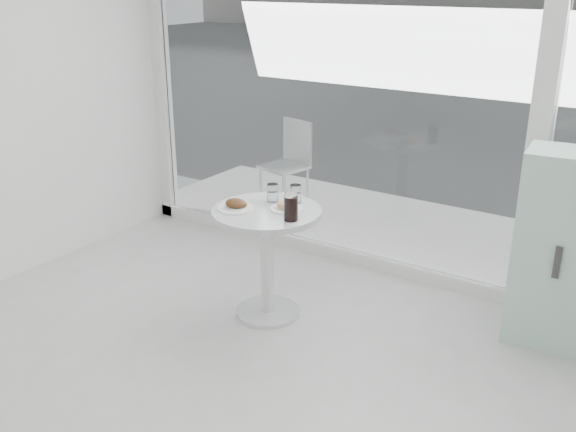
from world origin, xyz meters
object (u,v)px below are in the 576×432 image
Objects in this scene: patio_chair at (290,159)px; water_tumbler_a at (273,194)px; water_tumbler_b at (295,195)px; cola_glass at (291,208)px; plate_fritter at (236,205)px; main_table at (267,240)px; mint_cabinet at (565,251)px; car_white at (483,40)px; plate_donut at (286,207)px.

water_tumbler_a is (0.93, -1.62, 0.28)m from patio_chair.
cola_glass is (0.15, -0.29, 0.03)m from water_tumbler_b.
water_tumbler_a is at bearing 142.70° from cola_glass.
plate_fritter is 1.40× the size of cola_glass.
mint_cabinet is at bearing 23.22° from main_table.
water_tumbler_a is 0.16m from water_tumbler_b.
patio_chair reaches higher than water_tumbler_b.
car_white reaches higher than plate_fritter.
water_tumbler_a is (0.11, 0.26, 0.03)m from plate_fritter.
water_tumbler_b is (0.25, 0.32, 0.03)m from plate_fritter.
car_white is 13.82m from cola_glass.
patio_chair is at bearing 123.62° from cola_glass.
plate_donut is (2.93, -13.33, 0.14)m from car_white.
car_white reaches higher than water_tumbler_a.
mint_cabinet is at bearing 18.20° from water_tumbler_a.
car_white reaches higher than cola_glass.
plate_donut is at bearing -80.64° from water_tumbler_b.
patio_chair is at bearing 119.16° from main_table.
plate_donut is at bearing 32.40° from plate_fritter.
mint_cabinet is 1.87m from water_tumbler_a.
car_white is at bearing 101.12° from plate_fritter.
water_tumbler_a is at bearing 154.08° from plate_donut.
patio_chair is at bearing 119.87° from water_tumbler_a.
car_white is at bearing 104.12° from mint_cabinet.
plate_fritter is 1.11× the size of plate_donut.
plate_donut is at bearing -163.12° from mint_cabinet.
car_white is 22.44× the size of cola_glass.
cola_glass is at bearing -61.99° from water_tumbler_b.
mint_cabinet is 1.44× the size of patio_chair.
main_table is at bearing -111.18° from water_tumbler_b.
plate_fritter is at bearing -113.32° from water_tumbler_a.
water_tumbler_b is (-1.63, -0.52, 0.20)m from mint_cabinet.
cola_glass is at bearing -156.83° from mint_cabinet.
patio_chair is at bearing 124.59° from water_tumbler_b.
car_white reaches higher than main_table.
cola_glass is (1.23, -1.85, 0.31)m from patio_chair.
plate_fritter is at bearing -148.33° from main_table.
plate_fritter is 1.94× the size of water_tumbler_a.
water_tumbler_b is at bearing 118.01° from cola_glass.
mint_cabinet reaches higher than water_tumbler_b.
patio_chair is 5.11× the size of cola_glass.
mint_cabinet is 1.72m from water_tumbler_b.
water_tumbler_b is at bearing -167.94° from mint_cabinet.
water_tumbler_a is at bearing -167.37° from mint_cabinet.
plate_donut is 1.27× the size of cola_glass.
water_tumbler_b is at bearing 99.36° from plate_donut.
patio_chair is 1.89m from water_tumbler_a.
water_tumbler_a reaches higher than plate_fritter.
main_table is 0.39m from cola_glass.
main_table is at bearing -146.50° from plate_donut.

